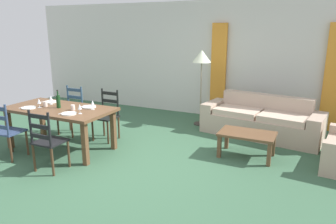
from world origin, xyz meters
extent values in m
cube|color=#375E43|center=(0.00, 0.00, -0.01)|extent=(9.60, 9.60, 0.02)
cube|color=silver|center=(0.00, 3.30, 1.35)|extent=(9.60, 0.16, 2.70)
cube|color=orange|center=(0.51, 3.16, 1.10)|extent=(0.35, 0.08, 2.20)
cube|color=orange|center=(2.91, 3.16, 1.10)|extent=(0.35, 0.08, 2.20)
cube|color=brown|center=(-1.37, -0.04, 0.72)|extent=(1.90, 0.96, 0.05)
cube|color=brown|center=(-2.22, -0.42, 0.35)|extent=(0.08, 0.08, 0.70)
cube|color=brown|center=(-0.52, -0.42, 0.35)|extent=(0.08, 0.08, 0.70)
cube|color=brown|center=(-2.22, 0.34, 0.35)|extent=(0.08, 0.08, 0.70)
cube|color=brown|center=(-0.52, 0.34, 0.35)|extent=(0.08, 0.08, 0.70)
cube|color=navy|center=(-1.84, -0.71, 0.45)|extent=(0.44, 0.43, 0.03)
cylinder|color=#49311F|center=(-2.03, -0.55, 0.22)|extent=(0.04, 0.04, 0.43)
cylinder|color=#49311F|center=(-1.67, -0.53, 0.22)|extent=(0.04, 0.04, 0.43)
cylinder|color=#49311F|center=(-1.65, -0.87, 0.22)|extent=(0.04, 0.04, 0.43)
cylinder|color=navy|center=(-1.65, -0.87, 0.71)|extent=(0.04, 0.04, 0.50)
cube|color=black|center=(-0.88, -0.77, 0.45)|extent=(0.43, 0.41, 0.03)
cylinder|color=#49311F|center=(-1.06, -0.61, 0.22)|extent=(0.04, 0.04, 0.43)
cylinder|color=#49311F|center=(-0.70, -0.60, 0.22)|extent=(0.04, 0.04, 0.43)
cylinder|color=#49311F|center=(-1.05, -0.95, 0.22)|extent=(0.04, 0.04, 0.43)
cylinder|color=#49311F|center=(-0.69, -0.94, 0.22)|extent=(0.04, 0.04, 0.43)
cylinder|color=black|center=(-1.05, -0.95, 0.71)|extent=(0.04, 0.04, 0.50)
cylinder|color=black|center=(-0.69, -0.94, 0.71)|extent=(0.04, 0.04, 0.50)
cube|color=black|center=(-0.87, -0.94, 0.58)|extent=(0.38, 0.03, 0.06)
cube|color=black|center=(-0.87, -0.94, 0.73)|extent=(0.38, 0.03, 0.06)
cube|color=black|center=(-0.87, -0.94, 0.88)|extent=(0.38, 0.03, 0.06)
cube|color=#2C4761|center=(-1.78, 0.65, 0.45)|extent=(0.42, 0.40, 0.03)
cylinder|color=#49311F|center=(-1.60, 0.48, 0.22)|extent=(0.04, 0.04, 0.43)
cylinder|color=#49311F|center=(-1.96, 0.48, 0.22)|extent=(0.04, 0.04, 0.43)
cylinder|color=#49311F|center=(-1.60, 0.82, 0.22)|extent=(0.04, 0.04, 0.43)
cylinder|color=#49311F|center=(-1.96, 0.82, 0.22)|extent=(0.04, 0.04, 0.43)
cylinder|color=#2C4761|center=(-1.60, 0.82, 0.71)|extent=(0.04, 0.04, 0.50)
cylinder|color=#2C4761|center=(-1.96, 0.82, 0.71)|extent=(0.04, 0.04, 0.50)
cube|color=#2C4761|center=(-1.78, 0.82, 0.58)|extent=(0.38, 0.02, 0.06)
cube|color=#2C4761|center=(-1.78, 0.82, 0.73)|extent=(0.38, 0.02, 0.06)
cube|color=#2C4761|center=(-1.78, 0.82, 0.88)|extent=(0.38, 0.02, 0.06)
cube|color=black|center=(-0.93, 0.67, 0.45)|extent=(0.43, 0.41, 0.03)
cylinder|color=#49311F|center=(-0.76, 0.50, 0.22)|extent=(0.04, 0.04, 0.43)
cylinder|color=#49311F|center=(-1.12, 0.51, 0.22)|extent=(0.04, 0.04, 0.43)
cylinder|color=#49311F|center=(-0.75, 0.84, 0.22)|extent=(0.04, 0.04, 0.43)
cylinder|color=#49311F|center=(-1.11, 0.85, 0.22)|extent=(0.04, 0.04, 0.43)
cylinder|color=black|center=(-0.75, 0.84, 0.71)|extent=(0.04, 0.04, 0.50)
cylinder|color=black|center=(-1.11, 0.85, 0.71)|extent=(0.04, 0.04, 0.50)
cube|color=black|center=(-0.93, 0.84, 0.58)|extent=(0.38, 0.03, 0.06)
cube|color=black|center=(-0.93, 0.84, 0.73)|extent=(0.38, 0.03, 0.06)
cube|color=black|center=(-0.93, 0.84, 0.88)|extent=(0.38, 0.03, 0.06)
cylinder|color=white|center=(-1.82, -0.29, 0.76)|extent=(0.24, 0.24, 0.02)
cube|color=silver|center=(-1.97, -0.29, 0.75)|extent=(0.02, 0.17, 0.01)
cylinder|color=white|center=(-0.92, -0.29, 0.76)|extent=(0.24, 0.24, 0.02)
cube|color=silver|center=(-1.07, -0.29, 0.75)|extent=(0.02, 0.17, 0.01)
cylinder|color=white|center=(-1.82, 0.21, 0.76)|extent=(0.24, 0.24, 0.02)
cube|color=silver|center=(-1.97, 0.21, 0.75)|extent=(0.02, 0.17, 0.01)
cylinder|color=white|center=(-0.92, 0.21, 0.76)|extent=(0.24, 0.24, 0.02)
cube|color=silver|center=(-1.07, 0.21, 0.75)|extent=(0.03, 0.17, 0.01)
cylinder|color=#143819|center=(-1.37, -0.04, 0.86)|extent=(0.07, 0.07, 0.22)
cylinder|color=#143819|center=(-1.37, -0.04, 1.01)|extent=(0.02, 0.02, 0.08)
cylinder|color=black|center=(-1.37, -0.04, 1.06)|extent=(0.03, 0.03, 0.02)
cylinder|color=white|center=(-1.68, -0.18, 0.75)|extent=(0.06, 0.06, 0.01)
cylinder|color=white|center=(-1.68, -0.18, 0.79)|extent=(0.01, 0.01, 0.07)
cone|color=white|center=(-1.68, -0.18, 0.87)|extent=(0.06, 0.06, 0.08)
cylinder|color=white|center=(-0.77, -0.20, 0.75)|extent=(0.06, 0.06, 0.01)
cylinder|color=white|center=(-0.77, -0.20, 0.79)|extent=(0.01, 0.01, 0.07)
cone|color=white|center=(-0.77, -0.20, 0.87)|extent=(0.06, 0.06, 0.08)
cylinder|color=white|center=(-1.68, 0.10, 0.75)|extent=(0.06, 0.06, 0.01)
cylinder|color=white|center=(-1.68, 0.10, 0.79)|extent=(0.01, 0.01, 0.07)
cone|color=white|center=(-1.68, 0.10, 0.87)|extent=(0.06, 0.06, 0.08)
cylinder|color=white|center=(-0.76, 0.11, 0.75)|extent=(0.06, 0.06, 0.01)
cylinder|color=white|center=(-0.76, 0.11, 0.79)|extent=(0.01, 0.01, 0.07)
cone|color=white|center=(-0.76, 0.11, 0.87)|extent=(0.06, 0.06, 0.08)
cylinder|color=beige|center=(-1.04, -0.06, 0.80)|extent=(0.07, 0.07, 0.09)
cylinder|color=beige|center=(-1.65, -0.07, 0.80)|extent=(0.07, 0.07, 0.09)
cube|color=tan|center=(1.71, 2.15, 0.20)|extent=(1.90, 1.05, 0.40)
cube|color=tan|center=(1.75, 2.44, 0.40)|extent=(1.81, 0.46, 0.80)
cube|color=tan|center=(2.72, 2.00, 0.29)|extent=(0.35, 0.83, 0.58)
cube|color=tan|center=(0.70, 2.30, 0.29)|extent=(0.35, 0.83, 0.58)
cube|color=#CBB099|center=(2.15, 2.03, 0.46)|extent=(0.94, 0.76, 0.12)
cube|color=#CBB099|center=(1.26, 2.16, 0.46)|extent=(0.94, 0.76, 0.12)
cube|color=brown|center=(1.69, 1.00, 0.40)|extent=(0.90, 0.56, 0.04)
cube|color=brown|center=(1.29, 0.77, 0.19)|extent=(0.06, 0.06, 0.38)
cube|color=brown|center=(2.09, 0.77, 0.19)|extent=(0.06, 0.06, 0.38)
cube|color=brown|center=(1.29, 1.23, 0.19)|extent=(0.06, 0.06, 0.38)
cube|color=brown|center=(2.09, 1.23, 0.19)|extent=(0.06, 0.06, 0.38)
cylinder|color=#332D28|center=(0.36, 2.40, 0.01)|extent=(0.28, 0.28, 0.03)
cylinder|color=gray|center=(0.36, 2.40, 0.71)|extent=(0.03, 0.03, 1.35)
cone|color=beige|center=(0.36, 2.40, 1.51)|extent=(0.40, 0.40, 0.26)
camera|label=1|loc=(2.67, -4.09, 2.11)|focal=34.22mm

